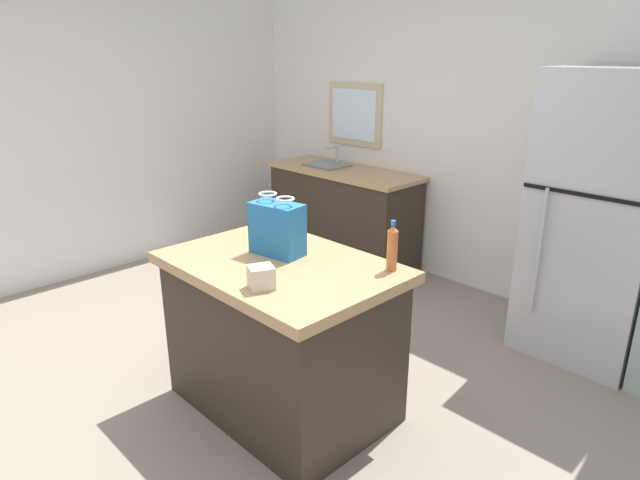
{
  "coord_description": "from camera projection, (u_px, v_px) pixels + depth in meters",
  "views": [
    {
      "loc": [
        2.34,
        -1.61,
        1.97
      ],
      "look_at": [
        0.24,
        0.43,
        0.95
      ],
      "focal_mm": 30.64,
      "sensor_mm": 36.0,
      "label": 1
    }
  ],
  "objects": [
    {
      "name": "shopping_bag",
      "position": [
        277.0,
        228.0,
        2.99
      ],
      "size": [
        0.31,
        0.21,
        0.34
      ],
      "color": "#236BAD",
      "rests_on": "kitchen_island"
    },
    {
      "name": "left_wall",
      "position": [
        49.0,
        129.0,
        4.61
      ],
      "size": [
        0.1,
        4.97,
        2.7
      ],
      "color": "silver",
      "rests_on": "ground"
    },
    {
      "name": "kitchen_island",
      "position": [
        282.0,
        336.0,
        3.07
      ],
      "size": [
        1.26,
        0.88,
        0.9
      ],
      "color": "#33281E",
      "rests_on": "ground"
    },
    {
      "name": "refrigerator",
      "position": [
        600.0,
        219.0,
        3.53
      ],
      "size": [
        0.76,
        0.75,
        1.88
      ],
      "color": "#B7B7BC",
      "rests_on": "ground"
    },
    {
      "name": "sink_counter",
      "position": [
        343.0,
        214.0,
        5.35
      ],
      "size": [
        1.56,
        0.59,
        1.09
      ],
      "color": "#33281E",
      "rests_on": "ground"
    },
    {
      "name": "back_wall",
      "position": [
        476.0,
        131.0,
        4.5
      ],
      "size": [
        5.19,
        0.13,
        2.7
      ],
      "color": "silver",
      "rests_on": "ground"
    },
    {
      "name": "bottle",
      "position": [
        392.0,
        248.0,
        2.77
      ],
      "size": [
        0.05,
        0.05,
        0.27
      ],
      "color": "#C66633",
      "rests_on": "kitchen_island"
    },
    {
      "name": "ground",
      "position": [
        241.0,
        396.0,
        3.3
      ],
      "size": [
        6.23,
        6.23,
        0.0
      ],
      "primitive_type": "plane",
      "color": "gray"
    },
    {
      "name": "small_box",
      "position": [
        261.0,
        277.0,
        2.58
      ],
      "size": [
        0.14,
        0.15,
        0.11
      ],
      "primitive_type": "cube",
      "rotation": [
        0.0,
        0.0,
        -0.39
      ],
      "color": "beige",
      "rests_on": "kitchen_island"
    }
  ]
}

